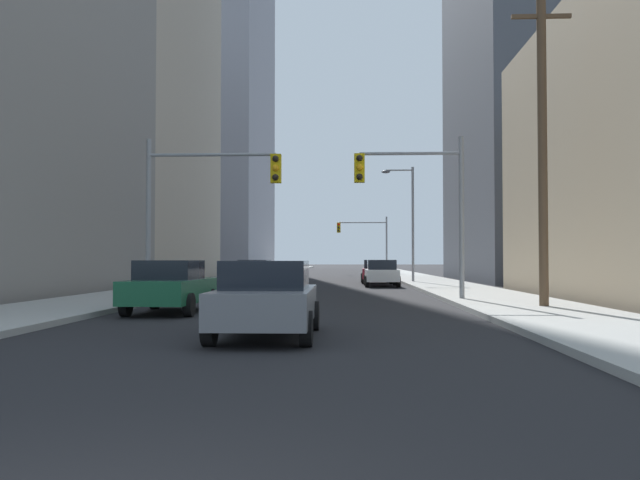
% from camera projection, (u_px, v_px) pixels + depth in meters
% --- Properties ---
extents(sidewalk_left, '(3.97, 160.00, 0.15)m').
position_uv_depth(sidewalk_left, '(241.00, 277.00, 53.43)').
color(sidewalk_left, '#9E9E99').
rests_on(sidewalk_left, ground).
extents(sidewalk_right, '(3.97, 160.00, 0.15)m').
position_uv_depth(sidewalk_right, '(415.00, 278.00, 52.85)').
color(sidewalk_right, '#9E9E99').
rests_on(sidewalk_right, ground).
extents(sedan_grey, '(1.95, 4.22, 1.52)m').
position_uv_depth(sedan_grey, '(267.00, 299.00, 12.89)').
color(sedan_grey, slate).
rests_on(sedan_grey, ground).
extents(sedan_green, '(1.95, 4.24, 1.52)m').
position_uv_depth(sedan_green, '(171.00, 286.00, 18.88)').
color(sedan_green, '#195938').
rests_on(sedan_green, ground).
extents(sedan_navy, '(1.95, 4.25, 1.52)m').
position_uv_depth(sedan_navy, '(255.00, 273.00, 36.57)').
color(sedan_navy, '#141E4C').
rests_on(sedan_navy, ground).
extents(sedan_white, '(1.95, 4.21, 1.52)m').
position_uv_depth(sedan_white, '(381.00, 273.00, 37.33)').
color(sedan_white, white).
rests_on(sedan_white, ground).
extents(sedan_maroon, '(1.95, 4.25, 1.52)m').
position_uv_depth(sedan_maroon, '(376.00, 271.00, 42.28)').
color(sedan_maroon, maroon).
rests_on(sedan_maroon, ground).
extents(traffic_signal_near_left, '(5.00, 0.44, 6.00)m').
position_uv_depth(traffic_signal_near_left, '(207.00, 190.00, 23.97)').
color(traffic_signal_near_left, gray).
rests_on(traffic_signal_near_left, ground).
extents(traffic_signal_near_right, '(3.96, 0.44, 6.00)m').
position_uv_depth(traffic_signal_near_right, '(414.00, 190.00, 23.66)').
color(traffic_signal_near_right, gray).
rests_on(traffic_signal_near_right, ground).
extents(traffic_signal_far_right, '(5.27, 0.44, 6.00)m').
position_uv_depth(traffic_signal_far_right, '(364.00, 235.00, 67.98)').
color(traffic_signal_far_right, gray).
rests_on(traffic_signal_far_right, ground).
extents(utility_pole_right, '(2.20, 0.28, 10.35)m').
position_uv_depth(utility_pole_right, '(542.00, 130.00, 19.77)').
color(utility_pole_right, brown).
rests_on(utility_pole_right, ground).
extents(street_lamp_right, '(2.09, 0.32, 7.50)m').
position_uv_depth(street_lamp_right, '(408.00, 213.00, 41.92)').
color(street_lamp_right, gray).
rests_on(street_lamp_right, ground).
extents(building_left_mid_office, '(18.15, 24.09, 26.44)m').
position_uv_depth(building_left_mid_office, '(75.00, 109.00, 50.62)').
color(building_left_mid_office, '#B7A893').
rests_on(building_left_mid_office, ground).
extents(building_left_far_tower, '(24.73, 28.59, 74.99)m').
position_uv_depth(building_left_far_tower, '(180.00, 13.00, 94.94)').
color(building_left_far_tower, '#93939E').
rests_on(building_left_far_tower, ground).
extents(building_right_mid_block, '(14.67, 20.14, 35.82)m').
position_uv_depth(building_right_mid_block, '(563.00, 37.00, 47.90)').
color(building_right_mid_block, '#4C515B').
rests_on(building_right_mid_block, ground).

